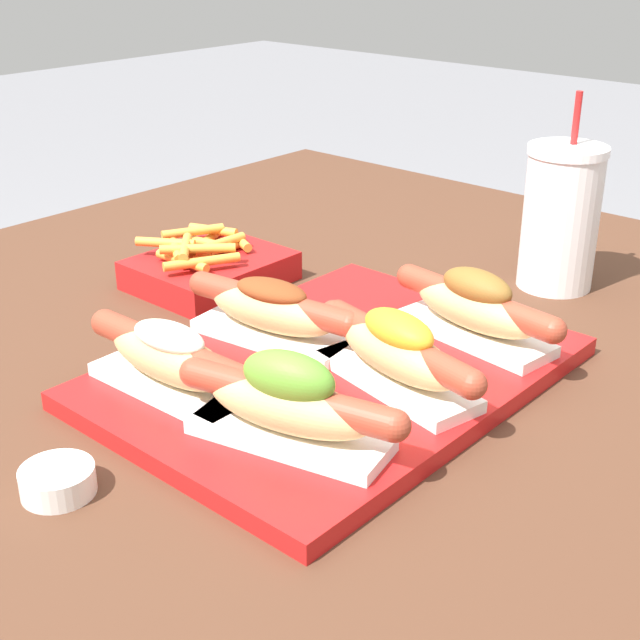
{
  "coord_description": "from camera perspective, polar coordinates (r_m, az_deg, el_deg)",
  "views": [
    {
      "loc": [
        -0.6,
        -0.61,
        1.12
      ],
      "look_at": [
        -0.02,
        -0.09,
        0.77
      ],
      "focal_mm": 50.0,
      "sensor_mm": 36.0,
      "label": 1
    }
  ],
  "objects": [
    {
      "name": "hot_dog_4",
      "position": [
        0.89,
        -3.1,
        0.6
      ],
      "size": [
        0.08,
        0.21,
        0.06
      ],
      "color": "white",
      "rests_on": "serving_tray"
    },
    {
      "name": "patio_table",
      "position": [
        1.14,
        -3.07,
        -17.59
      ],
      "size": [
        1.33,
        1.09,
        0.71
      ],
      "color": "#4C2D1E",
      "rests_on": "ground_plane"
    },
    {
      "name": "sauce_bowl",
      "position": [
        0.73,
        -16.45,
        -9.75
      ],
      "size": [
        0.06,
        0.06,
        0.02
      ],
      "color": "white",
      "rests_on": "patio_table"
    },
    {
      "name": "fries_basket",
      "position": [
        1.09,
        -7.09,
        3.36
      ],
      "size": [
        0.17,
        0.14,
        0.06
      ],
      "color": "#B21919",
      "rests_on": "patio_table"
    },
    {
      "name": "hot_dog_3",
      "position": [
        0.8,
        -9.55,
        -2.45
      ],
      "size": [
        0.06,
        0.21,
        0.07
      ],
      "color": "white",
      "rests_on": "serving_tray"
    },
    {
      "name": "hot_dog_0",
      "position": [
        0.71,
        -1.99,
        -5.36
      ],
      "size": [
        0.1,
        0.2,
        0.08
      ],
      "color": "white",
      "rests_on": "serving_tray"
    },
    {
      "name": "hot_dog_2",
      "position": [
        0.9,
        9.92,
        0.79
      ],
      "size": [
        0.08,
        0.21,
        0.07
      ],
      "color": "white",
      "rests_on": "serving_tray"
    },
    {
      "name": "serving_tray",
      "position": [
        0.86,
        1.0,
        -3.35
      ],
      "size": [
        0.44,
        0.32,
        0.02
      ],
      "color": "red",
      "rests_on": "patio_table"
    },
    {
      "name": "hot_dog_1",
      "position": [
        0.8,
        5.0,
        -2.08
      ],
      "size": [
        0.09,
        0.21,
        0.07
      ],
      "color": "white",
      "rests_on": "serving_tray"
    },
    {
      "name": "drink_cup",
      "position": [
        1.09,
        15.15,
        6.36
      ],
      "size": [
        0.09,
        0.09,
        0.23
      ],
      "color": "white",
      "rests_on": "patio_table"
    }
  ]
}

